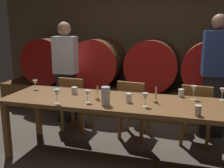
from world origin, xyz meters
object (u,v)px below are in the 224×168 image
Objects in this scene: dining_table at (121,105)px; wine_glass_center_right at (145,97)px; wine_barrel_left at (99,62)px; cup_far_left at (75,90)px; chair_right at (196,112)px; cup_center_right at (181,93)px; wine_barrel_far_left at (52,60)px; wine_glass_far_right at (222,92)px; candle_right at (156,98)px; cup_center_left at (129,98)px; chair_left at (75,102)px; candle_left at (98,96)px; chair_center at (133,107)px; pitcher at (106,96)px; wine_glass_far_left at (35,83)px; cup_far_right at (198,111)px; wine_glass_right at (194,89)px; wine_glass_center_left at (88,93)px; guest_left at (66,71)px; wine_barrel_center at (153,64)px; wine_glass_left at (57,93)px; guest_right at (215,76)px; wine_barrel_right at (209,67)px.

dining_table is 0.40m from wine_glass_center_right.
cup_far_left is (0.24, -1.73, -0.13)m from wine_barrel_left.
chair_right reaches higher than cup_center_right.
wine_barrel_far_left reaches higher than wine_glass_center_right.
wine_glass_center_right is (1.22, -2.02, -0.07)m from wine_barrel_left.
candle_right is at bearing -157.13° from wine_glass_far_right.
cup_center_left is (0.11, -0.06, 0.12)m from dining_table.
cup_center_right is (1.60, -1.49, -0.13)m from wine_barrel_left.
candle_left reaches higher than chair_left.
wine_barrel_left is at bearing 108.10° from candle_left.
chair_left is 5.79× the size of wine_glass_far_right.
wine_glass_center_right is (0.30, -0.82, 0.39)m from chair_center.
chair_right is at bearing 41.14° from pitcher.
wine_glass_far_left is 1.24× the size of cup_far_right.
chair_center is 5.07× the size of wine_glass_right.
candle_right is at bearing 15.31° from wine_glass_center_left.
cup_far_right is (-0.03, -0.98, 0.33)m from chair_right.
guest_left is at bearing 130.73° from pitcher.
candle_left is 1.10× the size of wine_glass_right.
wine_glass_right is at bearing 88.05° from chair_right.
chair_center is 1.38m from guest_left.
pitcher is 0.29m from cup_center_left.
wine_barrel_center reaches higher than chair_center.
cup_center_right is (2.62, -1.49, -0.13)m from wine_barrel_far_left.
wine_glass_center_right reaches higher than wine_glass_far_right.
wine_glass_left is at bearing -92.29° from cup_far_left.
wine_glass_right reaches higher than wine_glass_far_left.
wine_glass_right is (-0.30, -0.80, -0.04)m from guest_right.
cup_center_left is at bearing -117.48° from wine_barrel_right.
wine_glass_far_right is (2.08, -1.52, -0.07)m from wine_barrel_left.
wine_glass_center_right reaches higher than cup_far_left.
dining_table is (0.90, -1.86, -0.24)m from wine_barrel_left.
wine_glass_center_right is 0.24m from cup_center_left.
cup_center_left is (0.39, -0.00, 0.00)m from candle_left.
cup_center_right is at bearing 26.99° from wine_glass_left.
wine_glass_far_left is at bearing 167.06° from wine_glass_center_right.
wine_glass_left is at bearing -84.17° from wine_barrel_left.
wine_glass_left is at bearing 62.76° from chair_center.
cup_far_right is at bearing -95.98° from wine_barrel_right.
dining_table is at bearing -164.31° from wine_glass_far_right.
wine_glass_center_right is (-0.10, -0.18, 0.05)m from candle_right.
wine_barrel_far_left is 6.90× the size of wine_glass_far_left.
wine_glass_far_left is at bearing 156.88° from wine_glass_center_left.
chair_center is 0.80m from cup_center_right.
wine_glass_center_right is at bearing 164.58° from cup_far_right.
wine_barrel_left is 2.37m from wine_glass_center_right.
guest_right is (0.24, 0.42, 0.45)m from chair_right.
wine_barrel_far_left is 2.52m from wine_glass_left.
wine_glass_left reaches higher than cup_center_right.
chair_left is 1.25m from pitcher.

